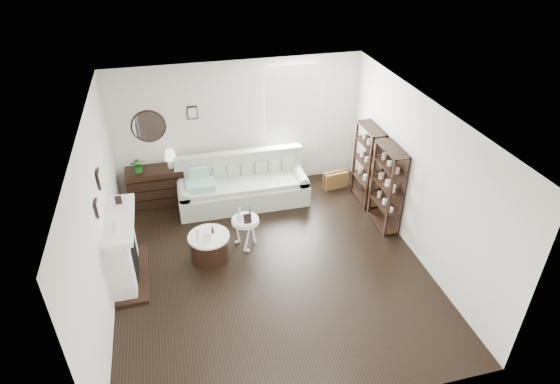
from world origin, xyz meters
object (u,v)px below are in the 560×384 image
object	(u,v)px
drum_table	(210,247)
dresser	(157,186)
pedestal_table	(245,221)
sofa	(242,187)

from	to	relation	value
drum_table	dresser	bearing A→B (deg)	111.47
drum_table	pedestal_table	world-z (taller)	pedestal_table
drum_table	pedestal_table	size ratio (longest dim) A/B	1.21
dresser	drum_table	world-z (taller)	dresser
dresser	pedestal_table	xyz separation A→B (m)	(1.46, -1.84, 0.15)
dresser	pedestal_table	world-z (taller)	dresser
dresser	drum_table	size ratio (longest dim) A/B	1.63
dresser	pedestal_table	size ratio (longest dim) A/B	1.98
drum_table	pedestal_table	xyz separation A→B (m)	(0.66, 0.20, 0.28)
sofa	drum_table	distance (m)	1.86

